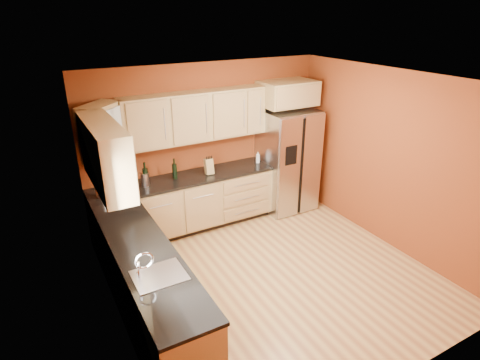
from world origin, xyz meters
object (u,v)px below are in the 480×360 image
object	(u,v)px
canister_left	(100,190)
knife_block	(209,166)
wine_bottle_a	(145,174)
soap_dispenser	(258,157)
refrigerator	(287,160)

from	to	relation	value
canister_left	knife_block	bearing A→B (deg)	1.45
knife_block	canister_left	bearing A→B (deg)	-175.12
wine_bottle_a	soap_dispenser	bearing A→B (deg)	0.26
knife_block	soap_dispenser	xyz separation A→B (m)	(0.94, 0.05, -0.03)
refrigerator	wine_bottle_a	xyz separation A→B (m)	(-2.50, 0.08, 0.21)
wine_bottle_a	knife_block	xyz separation A→B (m)	(1.01, -0.04, -0.06)
refrigerator	wine_bottle_a	bearing A→B (deg)	178.28
refrigerator	wine_bottle_a	world-z (taller)	refrigerator
canister_left	soap_dispenser	size ratio (longest dim) A/B	1.13
refrigerator	knife_block	bearing A→B (deg)	178.55
soap_dispenser	knife_block	bearing A→B (deg)	-177.15
wine_bottle_a	canister_left	bearing A→B (deg)	-173.19
refrigerator	canister_left	size ratio (longest dim) A/B	8.33
canister_left	knife_block	world-z (taller)	knife_block
knife_block	soap_dispenser	size ratio (longest dim) A/B	1.31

